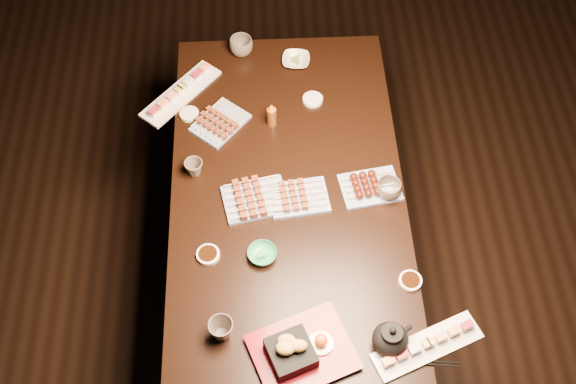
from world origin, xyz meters
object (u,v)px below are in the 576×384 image
object	(u,v)px
edamame_bowl_green	(262,254)
teapot	(391,337)
yakitori_plate_center	(255,196)
yakitori_plate_right	(299,195)
teacup_far_left	(194,168)
sushi_platter_near	(428,344)
sushi_platter_far	(180,91)
tempura_tray	(303,347)
condiment_bottle	(272,114)
teacup_near_left	(221,330)
teacup_far_right	(241,46)
yakitori_plate_left	(220,120)
teacup_mid_right	(389,189)
edamame_bowl_cream	(296,61)
dining_table	(289,254)

from	to	relation	value
edamame_bowl_green	teapot	world-z (taller)	teapot
yakitori_plate_center	edamame_bowl_green	distance (m)	0.25
yakitori_plate_right	teacup_far_left	world-z (taller)	teacup_far_left
sushi_platter_near	edamame_bowl_green	size ratio (longest dim) A/B	3.59
sushi_platter_far	tempura_tray	size ratio (longest dim) A/B	1.22
sushi_platter_far	yakitori_plate_right	xyz separation A→B (m)	(0.47, -0.56, 0.00)
teapot	condiment_bottle	world-z (taller)	teapot
sushi_platter_far	teacup_far_left	bearing A→B (deg)	50.47
teacup_near_left	teacup_far_right	size ratio (longest dim) A/B	0.84
teacup_near_left	condiment_bottle	bearing A→B (deg)	77.61
teapot	yakitori_plate_right	bearing A→B (deg)	88.44
teacup_far_left	sushi_platter_near	bearing A→B (deg)	-43.62
tempura_tray	yakitori_plate_right	bearing A→B (deg)	67.41
sushi_platter_far	teacup_near_left	size ratio (longest dim) A/B	4.57
yakitori_plate_left	teacup_mid_right	size ratio (longest dim) A/B	2.28
yakitori_plate_center	teacup_far_right	bearing A→B (deg)	81.80
yakitori_plate_left	teacup_far_left	distance (m)	0.26
sushi_platter_near	yakitori_plate_center	size ratio (longest dim) A/B	1.61
yakitori_plate_right	teacup_far_left	size ratio (longest dim) A/B	3.06
edamame_bowl_cream	teacup_mid_right	distance (m)	0.78
edamame_bowl_green	yakitori_plate_center	bearing A→B (deg)	94.59
dining_table	yakitori_plate_left	world-z (taller)	yakitori_plate_left
dining_table	yakitori_plate_center	size ratio (longest dim) A/B	7.50
yakitori_plate_center	edamame_bowl_cream	world-z (taller)	yakitori_plate_center
sushi_platter_far	tempura_tray	xyz separation A→B (m)	(0.45, -1.18, 0.04)
edamame_bowl_green	yakitori_plate_right	bearing A→B (deg)	59.10
edamame_bowl_green	teacup_near_left	size ratio (longest dim) A/B	1.23
yakitori_plate_right	teacup_far_left	bearing A→B (deg)	153.67
sushi_platter_far	teacup_far_left	xyz separation A→B (m)	(0.07, -0.41, 0.01)
yakitori_plate_right	teapot	bearing A→B (deg)	-72.77
sushi_platter_near	condiment_bottle	xyz separation A→B (m)	(-0.49, 1.00, 0.04)
teacup_mid_right	yakitori_plate_right	bearing A→B (deg)	-179.61
teacup_near_left	sushi_platter_far	bearing A→B (deg)	99.28
tempura_tray	yakitori_plate_center	bearing A→B (deg)	82.48
dining_table	teacup_far_right	world-z (taller)	teacup_far_right
edamame_bowl_cream	teapot	size ratio (longest dim) A/B	0.83
dining_table	edamame_bowl_green	size ratio (longest dim) A/B	16.78
edamame_bowl_green	teacup_far_right	xyz separation A→B (m)	(-0.06, 1.04, 0.02)
teacup_near_left	yakitori_plate_center	bearing A→B (deg)	76.95
yakitori_plate_center	condiment_bottle	xyz separation A→B (m)	(0.08, 0.38, 0.03)
yakitori_plate_left	teacup_far_left	size ratio (longest dim) A/B	3.01
yakitori_plate_center	teacup_near_left	bearing A→B (deg)	-114.44
tempura_tray	teacup_far_left	bearing A→B (deg)	95.77
tempura_tray	teacup_mid_right	bearing A→B (deg)	39.28
yakitori_plate_center	edamame_bowl_green	world-z (taller)	yakitori_plate_center
dining_table	yakitori_plate_center	distance (m)	0.43
yakitori_plate_center	tempura_tray	xyz separation A→B (m)	(0.14, -0.62, 0.03)
tempura_tray	teacup_far_left	xyz separation A→B (m)	(-0.38, 0.77, -0.03)
dining_table	sushi_platter_near	world-z (taller)	sushi_platter_near
yakitori_plate_center	teacup_far_left	xyz separation A→B (m)	(-0.24, 0.14, 0.00)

